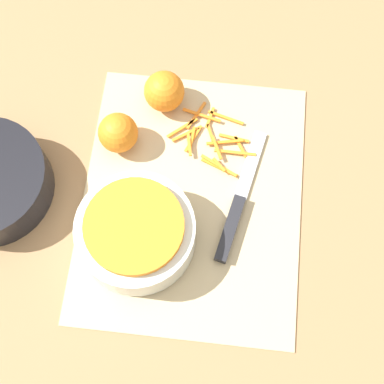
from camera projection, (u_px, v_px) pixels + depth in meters
name	position (u px, v px, depth m)	size (l,w,h in m)	color
ground_plane	(192.00, 199.00, 0.90)	(4.00, 4.00, 0.00)	#9E754C
cutting_board	(192.00, 199.00, 0.90)	(0.46, 0.37, 0.01)	#CCB284
bowl_speckled	(136.00, 232.00, 0.83)	(0.19, 0.19, 0.08)	silver
knife	(234.00, 216.00, 0.88)	(0.24, 0.07, 0.02)	#232328
orange_left	(118.00, 133.00, 0.90)	(0.07, 0.07, 0.07)	orange
orange_right	(164.00, 91.00, 0.93)	(0.07, 0.07, 0.07)	orange
peel_pile	(211.00, 139.00, 0.93)	(0.14, 0.16, 0.01)	orange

